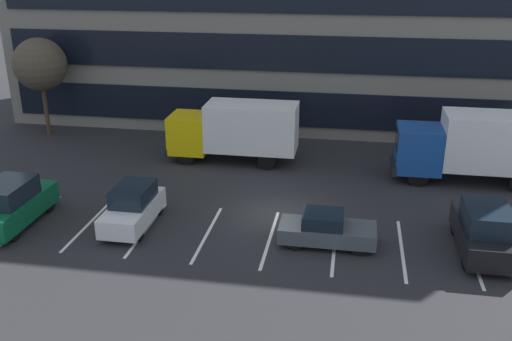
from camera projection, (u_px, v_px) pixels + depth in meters
ground_plane at (278, 214)px, 27.28m from camera, size 120.00×120.00×0.00m
lot_markings at (270, 239)px, 24.92m from camera, size 22.54×5.40×0.01m
box_truck_yellow at (236, 129)px, 33.32m from camera, size 7.59×2.51×3.52m
box_truck_blue at (477, 144)px, 30.30m from camera, size 8.11×2.69×3.76m
suv_forest at (12, 204)px, 25.85m from camera, size 2.00×4.71×2.13m
suv_white at (133, 207)px, 25.85m from camera, size 1.76×4.14×1.87m
suv_black at (484, 230)px, 23.44m from camera, size 1.99×4.69×2.12m
sedan_charcoal at (326, 230)px, 24.24m from camera, size 4.07×1.70×1.46m
bare_tree at (40, 65)px, 37.27m from camera, size 3.45×3.45×6.46m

